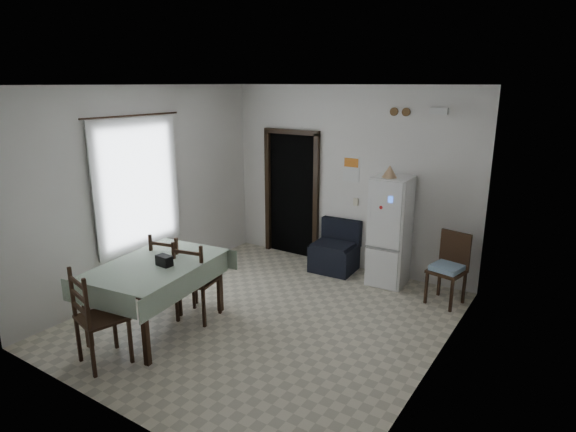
% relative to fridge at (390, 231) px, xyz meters
% --- Properties ---
extents(ground, '(4.50, 4.50, 0.00)m').
position_rel_fridge_xyz_m(ground, '(-0.86, -1.93, -0.82)').
color(ground, beige).
rests_on(ground, ground).
extents(ceiling, '(4.20, 4.50, 0.02)m').
position_rel_fridge_xyz_m(ceiling, '(-0.86, -1.93, 2.08)').
color(ceiling, white).
rests_on(ceiling, ground).
extents(wall_back, '(4.20, 0.02, 2.90)m').
position_rel_fridge_xyz_m(wall_back, '(-0.86, 0.32, 0.63)').
color(wall_back, silver).
rests_on(wall_back, ground).
extents(wall_front, '(4.20, 0.02, 2.90)m').
position_rel_fridge_xyz_m(wall_front, '(-0.86, -4.18, 0.63)').
color(wall_front, silver).
rests_on(wall_front, ground).
extents(wall_left, '(0.02, 4.50, 2.90)m').
position_rel_fridge_xyz_m(wall_left, '(-2.96, -1.93, 0.63)').
color(wall_left, silver).
rests_on(wall_left, ground).
extents(wall_right, '(0.02, 4.50, 2.90)m').
position_rel_fridge_xyz_m(wall_right, '(1.24, -1.93, 0.63)').
color(wall_right, silver).
rests_on(wall_right, ground).
extents(doorway, '(1.06, 0.52, 2.22)m').
position_rel_fridge_xyz_m(doorway, '(-1.91, 0.52, 0.24)').
color(doorway, black).
rests_on(doorway, ground).
extents(window_recess, '(0.10, 1.20, 1.60)m').
position_rel_fridge_xyz_m(window_recess, '(-3.01, -2.13, 0.73)').
color(window_recess, silver).
rests_on(window_recess, ground).
extents(curtain, '(0.02, 1.45, 1.85)m').
position_rel_fridge_xyz_m(curtain, '(-2.90, -2.13, 0.73)').
color(curtain, silver).
rests_on(curtain, ground).
extents(curtain_rod, '(0.02, 1.60, 0.02)m').
position_rel_fridge_xyz_m(curtain_rod, '(-2.89, -2.13, 1.68)').
color(curtain_rod, black).
rests_on(curtain_rod, ground).
extents(calendar, '(0.28, 0.02, 0.40)m').
position_rel_fridge_xyz_m(calendar, '(-0.81, 0.31, 0.80)').
color(calendar, white).
rests_on(calendar, ground).
extents(calendar_image, '(0.24, 0.01, 0.14)m').
position_rel_fridge_xyz_m(calendar_image, '(-0.81, 0.30, 0.90)').
color(calendar_image, orange).
rests_on(calendar_image, ground).
extents(light_switch, '(0.08, 0.02, 0.12)m').
position_rel_fridge_xyz_m(light_switch, '(-0.71, 0.31, 0.28)').
color(light_switch, beige).
rests_on(light_switch, ground).
extents(vent_left, '(0.12, 0.03, 0.12)m').
position_rel_fridge_xyz_m(vent_left, '(-0.16, 0.30, 1.70)').
color(vent_left, brown).
rests_on(vent_left, ground).
extents(vent_right, '(0.12, 0.03, 0.12)m').
position_rel_fridge_xyz_m(vent_right, '(0.02, 0.30, 1.70)').
color(vent_right, brown).
rests_on(vent_right, ground).
extents(emergency_light, '(0.25, 0.07, 0.09)m').
position_rel_fridge_xyz_m(emergency_light, '(0.49, 0.28, 1.73)').
color(emergency_light, white).
rests_on(emergency_light, ground).
extents(fridge, '(0.56, 0.56, 1.63)m').
position_rel_fridge_xyz_m(fridge, '(0.00, 0.00, 0.00)').
color(fridge, white).
rests_on(fridge, ground).
extents(tan_cone, '(0.24, 0.24, 0.18)m').
position_rel_fridge_xyz_m(tan_cone, '(-0.03, -0.09, 0.90)').
color(tan_cone, tan).
rests_on(tan_cone, fridge).
extents(navy_seat, '(0.70, 0.68, 0.80)m').
position_rel_fridge_xyz_m(navy_seat, '(-0.92, -0.00, -0.41)').
color(navy_seat, black).
rests_on(navy_seat, ground).
extents(corner_chair, '(0.50, 0.50, 0.98)m').
position_rel_fridge_xyz_m(corner_chair, '(0.92, -0.24, -0.32)').
color(corner_chair, black).
rests_on(corner_chair, ground).
extents(dining_table, '(1.27, 1.75, 0.85)m').
position_rel_fridge_xyz_m(dining_table, '(-1.83, -2.85, -0.39)').
color(dining_table, '#94A890').
rests_on(dining_table, ground).
extents(black_bag, '(0.20, 0.13, 0.13)m').
position_rel_fridge_xyz_m(black_bag, '(-1.68, -2.84, 0.09)').
color(black_bag, black).
rests_on(black_bag, dining_table).
extents(dining_chair_far_left, '(0.54, 0.54, 1.06)m').
position_rel_fridge_xyz_m(dining_chair_far_left, '(-2.07, -2.33, -0.28)').
color(dining_chair_far_left, black).
rests_on(dining_chair_far_left, ground).
extents(dining_chair_far_right, '(0.54, 0.54, 1.06)m').
position_rel_fridge_xyz_m(dining_chair_far_right, '(-1.61, -2.38, -0.29)').
color(dining_chair_far_right, black).
rests_on(dining_chair_far_right, ground).
extents(dining_chair_near_head, '(0.57, 0.57, 1.09)m').
position_rel_fridge_xyz_m(dining_chair_near_head, '(-1.74, -3.70, -0.27)').
color(dining_chair_near_head, black).
rests_on(dining_chair_near_head, ground).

